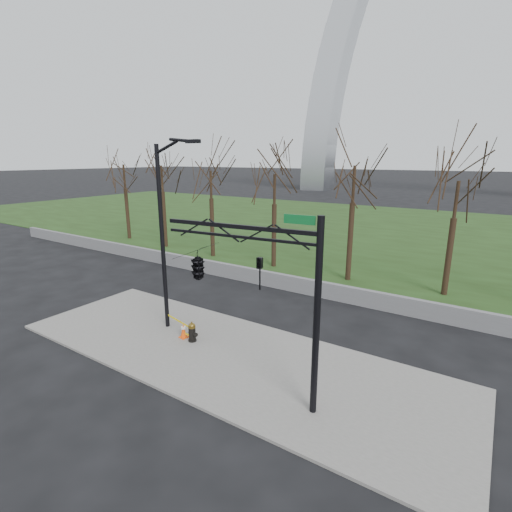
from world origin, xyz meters
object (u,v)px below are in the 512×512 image
Objects in this scene: street_light at (165,226)px; traffic_signal_mast at (218,268)px; fire_hydrant at (192,332)px; traffic_cone at (183,330)px.

traffic_signal_mast is (4.56, -2.18, -0.55)m from street_light.
traffic_cone is at bearing -173.22° from fire_hydrant.
street_light is at bearing 175.52° from fire_hydrant.
street_light reaches higher than fire_hydrant.
fire_hydrant is at bearing -14.31° from street_light.
fire_hydrant is 1.34× the size of traffic_cone.
traffic_signal_mast reaches higher than fire_hydrant.
traffic_cone is 0.11× the size of traffic_signal_mast.
traffic_signal_mast is (3.39, -1.75, 3.73)m from traffic_cone.
fire_hydrant is 0.14× the size of traffic_signal_mast.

